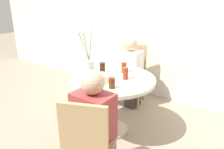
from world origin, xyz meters
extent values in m
plane|color=gray|center=(0.00, 0.00, 0.00)|extent=(16.00, 16.00, 0.00)
cube|color=silver|center=(0.00, 1.28, 1.30)|extent=(8.00, 0.05, 2.60)
cylinder|color=beige|center=(0.00, 0.00, 0.70)|extent=(1.01, 1.01, 0.04)
cylinder|color=#B7AD99|center=(0.00, 0.00, 0.36)|extent=(0.13, 0.13, 0.65)
cylinder|color=#B7AD99|center=(0.00, 0.00, 0.01)|extent=(0.40, 0.40, 0.03)
cube|color=#9E896B|center=(-0.22, 0.81, 0.43)|extent=(0.49, 0.49, 0.04)
cube|color=tan|center=(-0.26, 0.98, 0.68)|extent=(0.38, 0.13, 0.46)
cylinder|color=tan|center=(-0.34, 0.60, 0.20)|extent=(0.03, 0.03, 0.41)
cylinder|color=tan|center=(-0.01, 0.69, 0.20)|extent=(0.03, 0.03, 0.41)
cylinder|color=tan|center=(-0.42, 0.93, 0.20)|extent=(0.03, 0.03, 0.41)
cylinder|color=tan|center=(-0.09, 1.01, 0.20)|extent=(0.03, 0.03, 0.41)
cube|color=#9E896B|center=(0.33, -0.77, 0.43)|extent=(0.52, 0.52, 0.04)
cube|color=tan|center=(0.40, -0.94, 0.68)|extent=(0.36, 0.18, 0.46)
cylinder|color=tan|center=(0.10, -0.68, 0.20)|extent=(0.03, 0.03, 0.41)
cylinder|color=white|center=(-0.04, -0.15, 0.76)|extent=(0.18, 0.18, 0.08)
cylinder|color=#E54C4C|center=(-0.04, -0.15, 0.82)|extent=(0.01, 0.01, 0.04)
cylinder|color=#B2C6C1|center=(-0.27, -0.09, 0.81)|extent=(0.11, 0.11, 0.18)
cylinder|color=#4C7538|center=(-0.31, -0.12, 1.08)|extent=(0.10, 0.07, 0.35)
cone|color=beige|center=(-0.36, -0.15, 1.25)|extent=(0.05, 0.05, 0.05)
cylinder|color=#4C7538|center=(-0.25, -0.14, 1.08)|extent=(0.03, 0.12, 0.37)
cone|color=beige|center=(-0.24, -0.20, 1.27)|extent=(0.05, 0.05, 0.06)
cylinder|color=#4C7538|center=(-0.30, -0.02, 1.09)|extent=(0.07, 0.15, 0.38)
cone|color=beige|center=(-0.33, 0.05, 1.28)|extent=(0.04, 0.04, 0.04)
cylinder|color=silver|center=(0.31, 0.17, 0.73)|extent=(0.17, 0.17, 0.01)
cylinder|color=maroon|center=(0.02, 0.23, 0.79)|extent=(0.07, 0.07, 0.13)
cylinder|color=#33190C|center=(-0.20, 0.08, 0.78)|extent=(0.07, 0.07, 0.13)
cylinder|color=#51280F|center=(0.17, -0.24, 0.78)|extent=(0.07, 0.07, 0.11)
cylinder|color=#33190C|center=(-0.01, -0.29, 0.77)|extent=(0.08, 0.08, 0.10)
cylinder|color=maroon|center=(0.15, 0.06, 0.79)|extent=(0.06, 0.06, 0.14)
cube|color=#383333|center=(-0.19, 0.73, 0.22)|extent=(0.31, 0.24, 0.45)
cube|color=white|center=(-0.19, 0.73, 0.66)|extent=(0.34, 0.24, 0.42)
sphere|color=#D1A889|center=(-0.19, 0.73, 0.97)|extent=(0.20, 0.20, 0.20)
cube|color=#993838|center=(0.30, -0.69, 0.66)|extent=(0.34, 0.24, 0.42)
sphere|color=#D1A889|center=(0.30, -0.69, 0.97)|extent=(0.20, 0.20, 0.20)
camera|label=1|loc=(1.36, -1.93, 1.64)|focal=35.00mm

